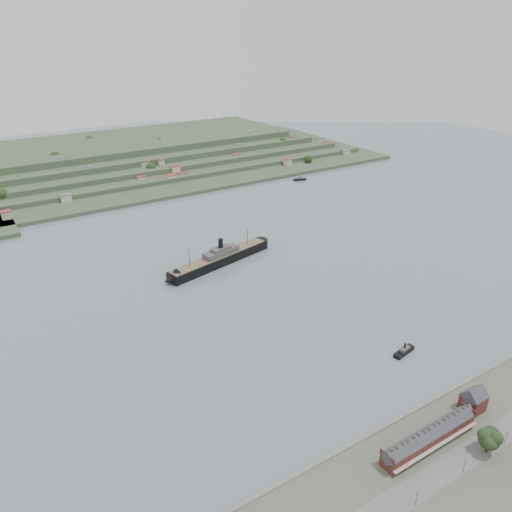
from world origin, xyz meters
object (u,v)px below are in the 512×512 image
fig_tree (491,439)px  terrace_row (429,437)px  gabled_building (474,400)px  steamship (217,260)px  tugboat (404,351)px

fig_tree → terrace_row: bearing=137.7°
gabled_building → steamship: steamship is taller
gabled_building → tugboat: gabled_building is taller
tugboat → terrace_row: bearing=-129.3°
gabled_building → steamship: bearing=97.3°
gabled_building → fig_tree: gabled_building is taller
terrace_row → gabled_building: gabled_building is taller
tugboat → steamship: bearing=102.6°
terrace_row → tugboat: (46.74, 57.05, -5.07)m
gabled_building → steamship: (-28.00, 219.01, -3.34)m
gabled_building → fig_tree: bearing=-130.1°
gabled_building → terrace_row: bearing=-173.9°
terrace_row → gabled_building: size_ratio=3.95×
steamship → tugboat: bearing=-77.4°
tugboat → fig_tree: 79.94m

